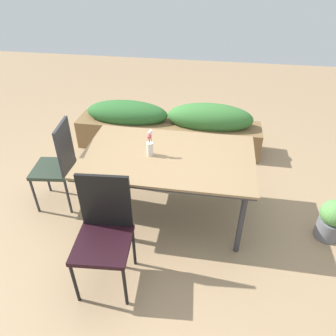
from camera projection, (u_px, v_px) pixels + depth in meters
ground_plane at (159, 213)px, 3.57m from camera, size 12.00×12.00×0.00m
dining_table at (168, 160)px, 3.16m from camera, size 1.71×1.04×0.78m
chair_near_left at (104, 228)px, 2.58m from camera, size 0.49×0.49×1.03m
chair_end_left at (58, 162)px, 3.41m from camera, size 0.46×0.46×1.02m
flower_vase at (150, 146)px, 3.07m from camera, size 0.07×0.07×0.28m
planter_box at (169, 127)px, 4.56m from camera, size 2.65×0.49×0.73m
potted_plant at (332, 219)px, 3.15m from camera, size 0.26×0.26×0.46m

